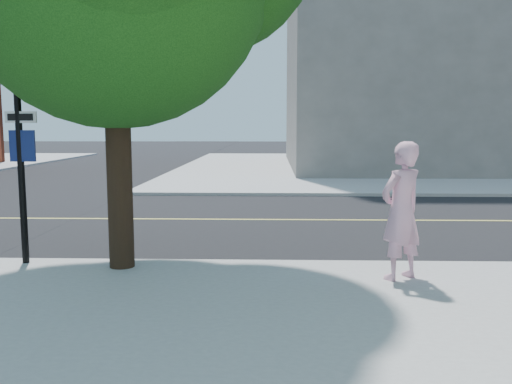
{
  "coord_description": "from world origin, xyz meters",
  "views": [
    {
      "loc": [
        3.98,
        -8.85,
        2.36
      ],
      "look_at": [
        3.72,
        -0.28,
        1.3
      ],
      "focal_mm": 37.96,
      "sensor_mm": 36.0,
      "label": 1
    }
  ],
  "objects": [
    {
      "name": "sidewalk_ne",
      "position": [
        13.5,
        21.5,
        0.06
      ],
      "size": [
        29.0,
        25.0,
        0.12
      ],
      "primitive_type": "cube",
      "color": "#A9A9A9",
      "rests_on": "ground"
    },
    {
      "name": "man_on_phone",
      "position": [
        5.85,
        -1.05,
        1.13
      ],
      "size": [
        0.88,
        0.81,
        2.01
      ],
      "primitive_type": "imported",
      "rotation": [
        0.0,
        0.0,
        3.74
      ],
      "color": "#E1A2BC",
      "rests_on": "sidewalk_se"
    },
    {
      "name": "road_ew",
      "position": [
        0.0,
        4.5,
        0.01
      ],
      "size": [
        140.0,
        9.0,
        0.01
      ],
      "primitive_type": "cube",
      "color": "black",
      "rests_on": "ground"
    },
    {
      "name": "ground",
      "position": [
        0.0,
        0.0,
        0.0
      ],
      "size": [
        140.0,
        140.0,
        0.0
      ],
      "primitive_type": "plane",
      "color": "black",
      "rests_on": "ground"
    },
    {
      "name": "filler_ne",
      "position": [
        14.0,
        22.0,
        7.12
      ],
      "size": [
        18.0,
        16.0,
        14.0
      ],
      "primitive_type": "cube",
      "color": "slate",
      "rests_on": "sidewalk_ne"
    }
  ]
}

